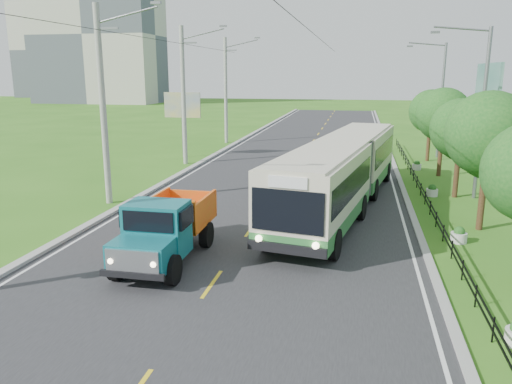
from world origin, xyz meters
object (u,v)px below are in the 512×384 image
(pole_near, at_px, (103,105))
(tree_third, at_px, (489,138))
(tree_fifth, at_px, (444,118))
(tree_back, at_px, (431,114))
(pole_far, at_px, (226,90))
(planter_near, at_px, (459,236))
(tree_fourth, at_px, (461,132))
(billboard_right, at_px, (487,95))
(planter_far, at_px, (417,166))
(billboard_left, at_px, (182,109))
(streetlight_far, at_px, (440,96))
(pole_mid, at_px, (184,95))
(planter_mid, at_px, (432,191))
(bus, at_px, (342,168))
(streetlight_mid, at_px, (480,108))
(dump_truck, at_px, (166,225))

(pole_near, bearing_deg, tree_third, -2.71)
(tree_fifth, height_order, tree_back, tree_fifth)
(pole_far, bearing_deg, planter_near, -58.01)
(pole_near, bearing_deg, tree_back, 43.41)
(tree_fourth, xyz_separation_m, billboard_right, (2.44, 5.86, 1.76))
(planter_far, bearing_deg, tree_third, -84.82)
(pole_far, distance_m, tree_fourth, 26.20)
(planter_near, bearing_deg, billboard_left, 135.16)
(pole_far, height_order, tree_fourth, pole_far)
(billboard_right, bearing_deg, tree_back, 111.70)
(tree_fourth, height_order, planter_far, tree_fourth)
(tree_fifth, distance_m, streetlight_far, 7.97)
(planter_far, bearing_deg, billboard_right, -28.39)
(pole_mid, bearing_deg, billboard_right, -2.78)
(pole_near, distance_m, tree_fifth, 21.31)
(streetlight_far, height_order, billboard_left, streetlight_far)
(tree_fourth, distance_m, streetlight_far, 13.94)
(pole_far, height_order, planter_far, pole_far)
(tree_back, xyz_separation_m, planter_mid, (-1.26, -12.14, -3.37))
(pole_mid, bearing_deg, bus, -41.61)
(streetlight_mid, height_order, planter_near, streetlight_mid)
(tree_third, xyz_separation_m, billboard_left, (-19.36, 15.86, -0.12))
(pole_mid, relative_size, planter_mid, 14.93)
(pole_near, distance_m, streetlight_far, 26.80)
(billboard_right, bearing_deg, pole_mid, 177.22)
(pole_near, bearing_deg, pole_far, 90.00)
(planter_mid, xyz_separation_m, planter_far, (0.00, 8.00, 0.00))
(bus, bearing_deg, billboard_left, 144.05)
(pole_far, relative_size, bus, 0.56)
(planter_mid, xyz_separation_m, dump_truck, (-10.80, -12.29, 1.07))
(tree_fourth, distance_m, planter_mid, 3.53)
(bus, bearing_deg, planter_near, -31.81)
(tree_third, bearing_deg, pole_far, 126.09)
(tree_back, distance_m, planter_mid, 12.66)
(tree_fifth, relative_size, planter_mid, 8.66)
(tree_fifth, distance_m, streetlight_mid, 6.28)
(streetlight_far, height_order, billboard_right, streetlight_far)
(tree_third, height_order, planter_near, tree_third)
(dump_truck, bearing_deg, tree_fifth, 56.89)
(pole_near, bearing_deg, dump_truck, -50.24)
(billboard_right, bearing_deg, tree_fifth, 176.70)
(tree_fourth, height_order, billboard_right, billboard_right)
(pole_mid, distance_m, streetlight_mid, 20.16)
(planter_near, relative_size, dump_truck, 0.12)
(streetlight_far, relative_size, billboard_right, 1.24)
(pole_mid, relative_size, billboard_left, 1.92)
(streetlight_mid, relative_size, planter_mid, 13.54)
(pole_far, bearing_deg, bus, -62.11)
(planter_far, height_order, billboard_right, billboard_right)
(planter_mid, bearing_deg, bus, -143.25)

